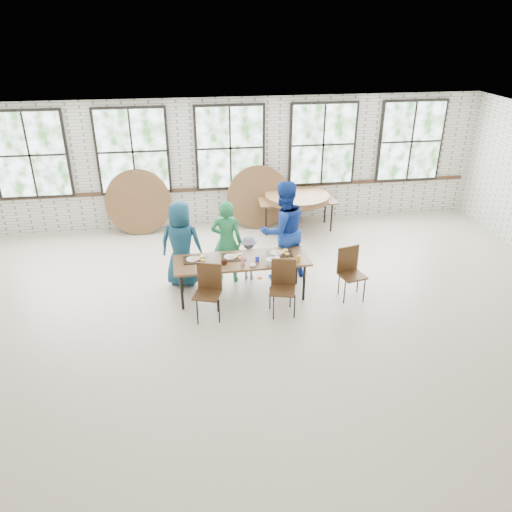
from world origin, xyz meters
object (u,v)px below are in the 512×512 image
(chair_near_right, at_px, (283,282))
(storage_table, at_px, (297,202))
(dining_table, at_px, (242,262))
(chair_near_left, at_px, (208,286))

(chair_near_right, bearing_deg, storage_table, 88.83)
(dining_table, height_order, chair_near_left, chair_near_left)
(dining_table, xyz_separation_m, chair_near_left, (-0.63, -0.56, -0.13))
(storage_table, bearing_deg, dining_table, -118.53)
(chair_near_left, relative_size, storage_table, 0.52)
(dining_table, relative_size, storage_table, 1.33)
(dining_table, xyz_separation_m, storage_table, (1.67, 2.94, -0.00))
(chair_near_right, bearing_deg, dining_table, 151.93)
(storage_table, bearing_deg, chair_near_right, -105.27)
(chair_near_left, xyz_separation_m, chair_near_right, (1.26, -0.04, 0.00))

